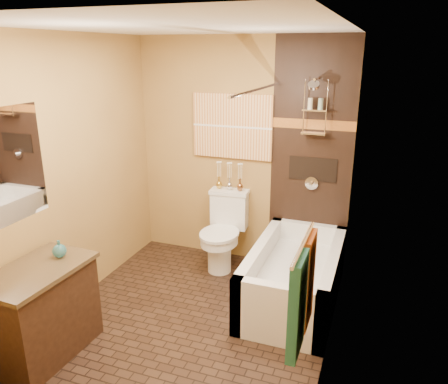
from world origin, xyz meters
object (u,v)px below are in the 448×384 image
at_px(sunset_painting, 232,126).
at_px(vanity, 41,312).
at_px(toilet, 224,231).
at_px(bathtub, 294,280).

bearing_deg(sunset_painting, vanity, -110.78).
height_order(toilet, vanity, toilet).
relative_size(bathtub, vanity, 1.71).
xyz_separation_m(sunset_painting, toilet, (0.00, -0.28, -1.12)).
distance_m(bathtub, toilet, 1.02).
distance_m(bathtub, vanity, 2.26).
xyz_separation_m(bathtub, toilet, (-0.90, 0.45, 0.21)).
bearing_deg(bathtub, toilet, 153.38).
xyz_separation_m(bathtub, vanity, (-1.72, -1.46, 0.16)).
bearing_deg(vanity, sunset_painting, 71.70).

